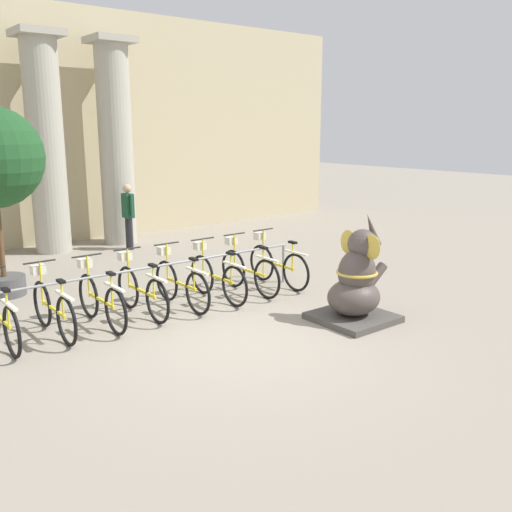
% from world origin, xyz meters
% --- Properties ---
extents(ground_plane, '(60.00, 60.00, 0.00)m').
position_xyz_m(ground_plane, '(0.00, 0.00, 0.00)').
color(ground_plane, gray).
extents(building_facade, '(20.00, 0.20, 6.00)m').
position_xyz_m(building_facade, '(0.00, 8.60, 3.00)').
color(building_facade, '#C6B78E').
rests_on(building_facade, ground_plane).
extents(column_middle, '(1.05, 1.05, 5.16)m').
position_xyz_m(column_middle, '(0.00, 7.60, 2.62)').
color(column_middle, '#ADA899').
rests_on(column_middle, ground_plane).
extents(column_right, '(1.05, 1.05, 5.16)m').
position_xyz_m(column_right, '(1.77, 7.60, 2.62)').
color(column_right, '#ADA899').
rests_on(column_right, ground_plane).
extents(bike_rack, '(5.65, 0.05, 0.77)m').
position_xyz_m(bike_rack, '(-0.23, 1.95, 0.64)').
color(bike_rack, gray).
rests_on(bike_rack, ground_plane).
extents(bicycle_0, '(0.48, 1.72, 1.05)m').
position_xyz_m(bicycle_0, '(-2.76, 1.87, 0.42)').
color(bicycle_0, black).
rests_on(bicycle_0, ground_plane).
extents(bicycle_1, '(0.48, 1.72, 1.05)m').
position_xyz_m(bicycle_1, '(-2.03, 1.84, 0.42)').
color(bicycle_1, black).
rests_on(bicycle_1, ground_plane).
extents(bicycle_2, '(0.48, 1.72, 1.05)m').
position_xyz_m(bicycle_2, '(-1.31, 1.81, 0.42)').
color(bicycle_2, black).
rests_on(bicycle_2, ground_plane).
extents(bicycle_3, '(0.48, 1.72, 1.05)m').
position_xyz_m(bicycle_3, '(-0.59, 1.87, 0.42)').
color(bicycle_3, black).
rests_on(bicycle_3, ground_plane).
extents(bicycle_4, '(0.48, 1.72, 1.05)m').
position_xyz_m(bicycle_4, '(0.13, 1.84, 0.42)').
color(bicycle_4, black).
rests_on(bicycle_4, ground_plane).
extents(bicycle_5, '(0.48, 1.72, 1.05)m').
position_xyz_m(bicycle_5, '(0.85, 1.80, 0.42)').
color(bicycle_5, black).
rests_on(bicycle_5, ground_plane).
extents(bicycle_6, '(0.48, 1.72, 1.05)m').
position_xyz_m(bicycle_6, '(1.58, 1.82, 0.42)').
color(bicycle_6, black).
rests_on(bicycle_6, ground_plane).
extents(bicycle_7, '(0.48, 1.72, 1.05)m').
position_xyz_m(bicycle_7, '(2.30, 1.85, 0.42)').
color(bicycle_7, black).
rests_on(bicycle_7, ground_plane).
extents(elephant_statue, '(1.15, 1.15, 1.71)m').
position_xyz_m(elephant_statue, '(1.95, -0.47, 0.58)').
color(elephant_statue, '#4C4742').
rests_on(elephant_statue, ground_plane).
extents(person_pedestrian, '(0.22, 0.47, 1.63)m').
position_xyz_m(person_pedestrian, '(1.58, 6.69, 0.97)').
color(person_pedestrian, '#28282D').
rests_on(person_pedestrian, ground_plane).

